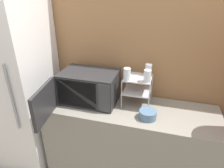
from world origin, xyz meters
name	(u,v)px	position (x,y,z in m)	size (l,w,h in m)	color
wall_back	(138,58)	(0.00, 0.61, 1.30)	(8.00, 0.06, 2.60)	olive
counter	(128,143)	(0.00, 0.28, 0.45)	(1.68, 0.57, 0.89)	gray
microwave	(87,88)	(-0.44, 0.29, 1.05)	(0.58, 0.80, 0.32)	#262628
dish_rack	(137,85)	(0.05, 0.38, 1.10)	(0.27, 0.25, 0.29)	#B2B2B7
glass_front_left	(127,74)	(-0.04, 0.30, 1.24)	(0.06, 0.06, 0.11)	silver
glass_back_right	(148,70)	(0.13, 0.46, 1.24)	(0.06, 0.06, 0.11)	silver
glass_front_right	(147,76)	(0.14, 0.30, 1.24)	(0.06, 0.06, 0.11)	silver
bowl	(148,115)	(0.18, 0.16, 0.93)	(0.15, 0.15, 0.08)	slate
refrigerator	(20,89)	(-1.22, 0.25, 0.95)	(0.65, 0.66, 1.89)	white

